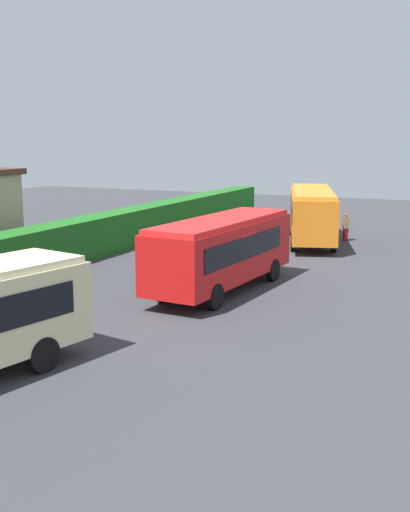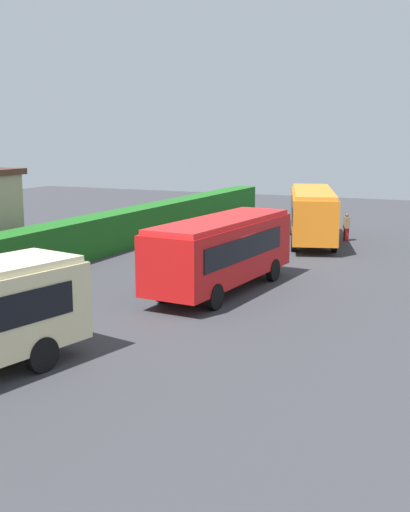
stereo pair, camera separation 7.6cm
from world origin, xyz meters
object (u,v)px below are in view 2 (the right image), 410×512
person_left (271,231)px  person_center (346,227)px  traffic_cone (151,252)px  bus_orange (312,212)px  bus_red (222,249)px

person_left → person_center: bearing=71.1°
traffic_cone → person_left: bearing=-36.5°
bus_orange → person_left: (-1.88, 1.97, -0.97)m
person_left → traffic_cone: bearing=-98.2°
bus_red → person_center: 15.23m
bus_red → traffic_cone: (5.41, 6.44, -1.47)m
bus_orange → person_center: bus_orange is taller
person_left → traffic_cone: size_ratio=2.82×
person_center → traffic_cone: bearing=11.5°
bus_orange → person_center: 2.53m
bus_red → person_left: bus_red is taller
person_center → traffic_cone: person_center is taller
bus_orange → person_left: bearing=116.1°
bus_orange → person_center: (1.56, -1.74, -0.95)m
person_center → traffic_cone: (-9.68, 8.32, -0.59)m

